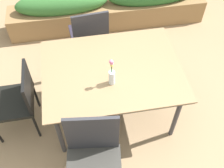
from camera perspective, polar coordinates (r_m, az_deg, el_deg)
ground_plane at (r=3.38m, az=1.47°, el=-6.39°), size 12.00×12.00×0.00m
dining_table at (r=2.87m, az=-0.00°, el=2.36°), size 1.44×1.10×0.76m
chair_near_left at (r=2.52m, az=-3.89°, el=-15.13°), size 0.55×0.55×0.99m
chair_far_side at (r=3.57m, az=-4.72°, el=10.32°), size 0.51×0.51×0.94m
chair_end_left at (r=3.09m, az=-19.07°, el=-2.82°), size 0.47×0.47×0.84m
flower_vase at (r=2.61m, az=-0.04°, el=1.97°), size 0.06×0.06×0.32m
planter_box at (r=4.37m, az=-0.69°, el=15.76°), size 3.03×0.45×0.70m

